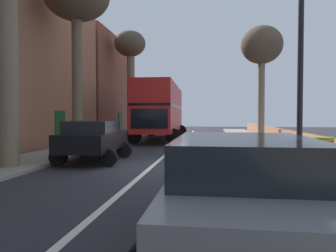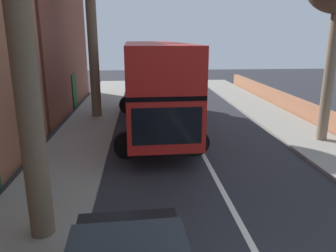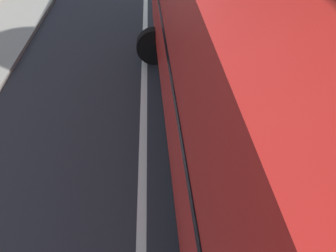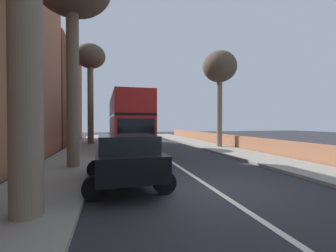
# 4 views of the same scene
# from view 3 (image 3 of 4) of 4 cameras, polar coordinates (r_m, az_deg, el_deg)

# --- Properties ---
(double_decker_bus) EXTENTS (3.82, 10.86, 4.06)m
(double_decker_bus) POSITION_cam_3_polar(r_m,az_deg,el_deg) (6.11, 11.52, 13.68)
(double_decker_bus) COLOR red
(double_decker_bus) RESTS_ON ground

